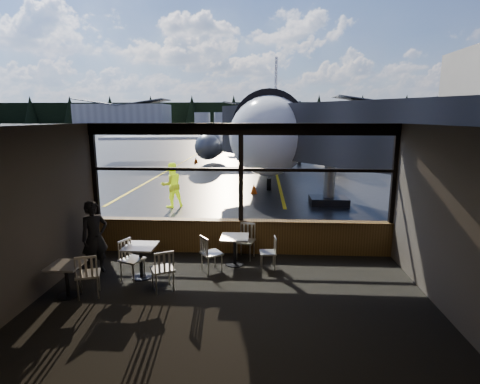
# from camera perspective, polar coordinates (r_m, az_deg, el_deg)

# --- Properties ---
(ground_plane) EXTENTS (520.00, 520.00, 0.00)m
(ground_plane) POSITION_cam_1_polar(r_m,az_deg,el_deg) (129.77, 3.21, 9.71)
(ground_plane) COLOR black
(ground_plane) RESTS_ON ground
(carpet_floor) EXTENTS (8.00, 6.00, 0.01)m
(carpet_floor) POSITION_cam_1_polar(r_m,az_deg,el_deg) (7.66, -1.20, -17.07)
(carpet_floor) COLOR black
(carpet_floor) RESTS_ON ground
(ceiling) EXTENTS (8.00, 6.00, 0.04)m
(ceiling) POSITION_cam_1_polar(r_m,az_deg,el_deg) (6.74, -1.32, 10.04)
(ceiling) COLOR #38332D
(ceiling) RESTS_ON ground
(wall_left) EXTENTS (0.04, 6.00, 3.50)m
(wall_left) POSITION_cam_1_polar(r_m,az_deg,el_deg) (8.33, -29.90, -3.40)
(wall_left) COLOR #463F38
(wall_left) RESTS_ON ground
(wall_right) EXTENTS (0.04, 6.00, 3.50)m
(wall_right) POSITION_cam_1_polar(r_m,az_deg,el_deg) (7.78, 29.66, -4.33)
(wall_right) COLOR #463F38
(wall_right) RESTS_ON ground
(wall_back) EXTENTS (8.00, 0.04, 3.50)m
(wall_back) POSITION_cam_1_polar(r_m,az_deg,el_deg) (4.21, -4.69, -15.58)
(wall_back) COLOR #463F38
(wall_back) RESTS_ON ground
(window_sill) EXTENTS (8.00, 0.28, 0.90)m
(window_sill) POSITION_cam_1_polar(r_m,az_deg,el_deg) (10.24, 0.14, -6.88)
(window_sill) COLOR #4D3417
(window_sill) RESTS_ON ground
(window_header) EXTENTS (8.00, 0.18, 0.30)m
(window_header) POSITION_cam_1_polar(r_m,az_deg,el_deg) (9.73, 0.15, 9.56)
(window_header) COLOR black
(window_header) RESTS_ON ground
(mullion_left) EXTENTS (0.12, 0.12, 2.60)m
(mullion_left) POSITION_cam_1_polar(r_m,az_deg,el_deg) (10.80, -21.29, 2.84)
(mullion_left) COLOR black
(mullion_left) RESTS_ON ground
(mullion_centre) EXTENTS (0.12, 0.12, 2.60)m
(mullion_centre) POSITION_cam_1_polar(r_m,az_deg,el_deg) (9.84, 0.15, 2.85)
(mullion_centre) COLOR black
(mullion_centre) RESTS_ON ground
(mullion_right) EXTENTS (0.12, 0.12, 2.60)m
(mullion_right) POSITION_cam_1_polar(r_m,az_deg,el_deg) (10.39, 22.47, 2.44)
(mullion_right) COLOR black
(mullion_right) RESTS_ON ground
(window_transom) EXTENTS (8.00, 0.10, 0.08)m
(window_transom) POSITION_cam_1_polar(r_m,az_deg,el_deg) (9.82, 0.15, 3.43)
(window_transom) COLOR black
(window_transom) RESTS_ON ground
(airliner) EXTENTS (29.63, 35.02, 10.34)m
(airliner) POSITION_cam_1_polar(r_m,az_deg,el_deg) (30.17, 5.18, 14.18)
(airliner) COLOR white
(airliner) RESTS_ON ground_plane
(jet_bridge) EXTENTS (9.44, 11.53, 5.03)m
(jet_bridge) POSITION_cam_1_polar(r_m,az_deg,el_deg) (15.56, 14.80, 6.78)
(jet_bridge) COLOR #2C2C2E
(jet_bridge) RESTS_ON ground_plane
(cafe_table_near) EXTENTS (0.68, 0.68, 0.75)m
(cafe_table_near) POSITION_cam_1_polar(r_m,az_deg,el_deg) (9.46, -0.80, -8.94)
(cafe_table_near) COLOR gray
(cafe_table_near) RESTS_ON carpet_floor
(cafe_table_mid) EXTENTS (0.71, 0.71, 0.78)m
(cafe_table_mid) POSITION_cam_1_polar(r_m,az_deg,el_deg) (9.04, -14.84, -10.23)
(cafe_table_mid) COLOR #A8A29B
(cafe_table_mid) RESTS_ON carpet_floor
(cafe_table_left) EXTENTS (0.64, 0.64, 0.70)m
(cafe_table_left) POSITION_cam_1_polar(r_m,az_deg,el_deg) (8.66, -24.86, -12.16)
(cafe_table_left) COLOR #ABA59E
(cafe_table_left) RESTS_ON carpet_floor
(chair_near_e) EXTENTS (0.48, 0.48, 0.81)m
(chair_near_e) POSITION_cam_1_polar(r_m,az_deg,el_deg) (9.25, 4.27, -9.23)
(chair_near_e) COLOR #B1ACA0
(chair_near_e) RESTS_ON carpet_floor
(chair_near_w) EXTENTS (0.69, 0.69, 0.91)m
(chair_near_w) POSITION_cam_1_polar(r_m,az_deg,el_deg) (9.05, -4.34, -9.37)
(chair_near_w) COLOR beige
(chair_near_w) RESTS_ON carpet_floor
(chair_near_n) EXTENTS (0.62, 0.62, 0.93)m
(chair_near_n) POSITION_cam_1_polar(r_m,az_deg,el_deg) (9.84, 0.84, -7.56)
(chair_near_n) COLOR #ADA99C
(chair_near_n) RESTS_ON carpet_floor
(chair_mid_s) EXTENTS (0.70, 0.70, 0.94)m
(chair_mid_s) POSITION_cam_1_polar(r_m,az_deg,el_deg) (8.28, -11.73, -11.49)
(chair_mid_s) COLOR beige
(chair_mid_s) RESTS_ON carpet_floor
(chair_mid_w) EXTENTS (0.67, 0.67, 0.94)m
(chair_mid_w) POSITION_cam_1_polar(r_m,az_deg,el_deg) (8.96, -16.10, -9.93)
(chair_mid_w) COLOR #B9B4A7
(chair_mid_w) RESTS_ON carpet_floor
(chair_left_s) EXTENTS (0.67, 0.67, 0.96)m
(chair_left_s) POSITION_cam_1_polar(r_m,az_deg,el_deg) (8.46, -22.15, -11.56)
(chair_left_s) COLOR #B6B1A5
(chair_left_s) RESTS_ON carpet_floor
(passenger) EXTENTS (0.74, 0.76, 1.76)m
(passenger) POSITION_cam_1_polar(r_m,az_deg,el_deg) (9.46, -21.27, -6.50)
(passenger) COLOR black
(passenger) RESTS_ON carpet_floor
(ground_crew) EXTENTS (1.13, 1.08, 1.84)m
(ground_crew) POSITION_cam_1_polar(r_m,az_deg,el_deg) (15.61, -10.37, 1.07)
(ground_crew) COLOR #BFF219
(ground_crew) RESTS_ON ground_plane
(cone_nose) EXTENTS (0.34, 0.34, 0.47)m
(cone_nose) POSITION_cam_1_polar(r_m,az_deg,el_deg) (18.19, 2.13, 0.50)
(cone_nose) COLOR orange
(cone_nose) RESTS_ON ground_plane
(cone_wing) EXTENTS (0.34, 0.34, 0.47)m
(cone_wing) POSITION_cam_1_polar(r_m,az_deg,el_deg) (30.66, -6.74, 4.87)
(cone_wing) COLOR #FF6208
(cone_wing) RESTS_ON ground_plane
(hangar_left) EXTENTS (45.00, 18.00, 11.00)m
(hangar_left) POSITION_cam_1_polar(r_m,az_deg,el_deg) (202.42, -17.34, 11.37)
(hangar_left) COLOR silver
(hangar_left) RESTS_ON ground_plane
(hangar_mid) EXTENTS (38.00, 15.00, 10.00)m
(hangar_mid) POSITION_cam_1_polar(r_m,az_deg,el_deg) (194.72, 3.31, 11.72)
(hangar_mid) COLOR silver
(hangar_mid) RESTS_ON ground_plane
(hangar_right) EXTENTS (50.00, 20.00, 12.00)m
(hangar_right) POSITION_cam_1_polar(r_m,az_deg,el_deg) (196.91, 21.41, 11.26)
(hangar_right) COLOR silver
(hangar_right) RESTS_ON ground_plane
(fuel_tank_a) EXTENTS (8.00, 8.00, 6.00)m
(fuel_tank_a) POSITION_cam_1_polar(r_m,az_deg,el_deg) (194.13, -5.76, 11.10)
(fuel_tank_a) COLOR silver
(fuel_tank_a) RESTS_ON ground_plane
(fuel_tank_b) EXTENTS (8.00, 8.00, 6.00)m
(fuel_tank_b) POSITION_cam_1_polar(r_m,az_deg,el_deg) (192.81, -2.76, 11.14)
(fuel_tank_b) COLOR silver
(fuel_tank_b) RESTS_ON ground_plane
(fuel_tank_c) EXTENTS (8.00, 8.00, 6.00)m
(fuel_tank_c) POSITION_cam_1_polar(r_m,az_deg,el_deg) (192.00, 0.26, 11.15)
(fuel_tank_c) COLOR silver
(fuel_tank_c) RESTS_ON ground_plane
(treeline) EXTENTS (360.00, 3.00, 12.00)m
(treeline) POSITION_cam_1_polar(r_m,az_deg,el_deg) (219.73, 3.33, 11.94)
(treeline) COLOR black
(treeline) RESTS_ON ground_plane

